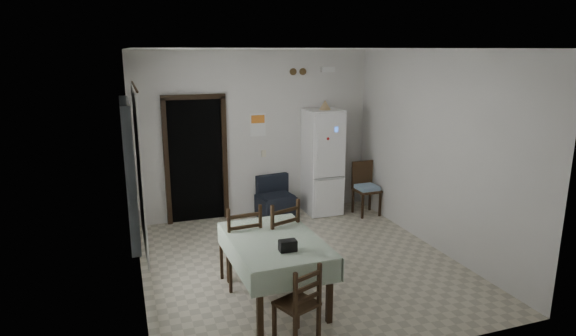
{
  "coord_description": "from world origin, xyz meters",
  "views": [
    {
      "loc": [
        -2.19,
        -5.78,
        2.88
      ],
      "look_at": [
        0.0,
        0.5,
        1.25
      ],
      "focal_mm": 30.0,
      "sensor_mm": 36.0,
      "label": 1
    }
  ],
  "objects_px": {
    "fridge": "(322,162)",
    "dining_chair_far_right": "(276,239)",
    "dining_chair_far_left": "(240,243)",
    "corner_chair": "(367,189)",
    "navy_seat": "(276,197)",
    "dining_table": "(275,270)",
    "dining_chair_near_head": "(297,302)"
  },
  "relations": [
    {
      "from": "corner_chair",
      "to": "dining_chair_near_head",
      "type": "bearing_deg",
      "value": -129.63
    },
    {
      "from": "fridge",
      "to": "navy_seat",
      "type": "xyz_separation_m",
      "value": [
        -0.88,
        0.0,
        -0.57
      ]
    },
    {
      "from": "navy_seat",
      "to": "dining_table",
      "type": "height_order",
      "value": "dining_table"
    },
    {
      "from": "navy_seat",
      "to": "dining_chair_near_head",
      "type": "height_order",
      "value": "dining_chair_near_head"
    },
    {
      "from": "dining_chair_far_left",
      "to": "dining_chair_near_head",
      "type": "bearing_deg",
      "value": 95.2
    },
    {
      "from": "corner_chair",
      "to": "dining_table",
      "type": "distance_m",
      "value": 3.46
    },
    {
      "from": "fridge",
      "to": "navy_seat",
      "type": "distance_m",
      "value": 1.05
    },
    {
      "from": "dining_table",
      "to": "corner_chair",
      "type": "bearing_deg",
      "value": 42.39
    },
    {
      "from": "navy_seat",
      "to": "corner_chair",
      "type": "relative_size",
      "value": 0.77
    },
    {
      "from": "fridge",
      "to": "corner_chair",
      "type": "xyz_separation_m",
      "value": [
        0.7,
        -0.4,
        -0.46
      ]
    },
    {
      "from": "fridge",
      "to": "dining_chair_near_head",
      "type": "height_order",
      "value": "fridge"
    },
    {
      "from": "fridge",
      "to": "dining_chair_far_right",
      "type": "height_order",
      "value": "fridge"
    },
    {
      "from": "fridge",
      "to": "dining_chair_far_left",
      "type": "distance_m",
      "value": 3.06
    },
    {
      "from": "fridge",
      "to": "corner_chair",
      "type": "relative_size",
      "value": 1.98
    },
    {
      "from": "navy_seat",
      "to": "dining_table",
      "type": "distance_m",
      "value": 2.94
    },
    {
      "from": "corner_chair",
      "to": "fridge",
      "type": "bearing_deg",
      "value": 148.88
    },
    {
      "from": "navy_seat",
      "to": "dining_chair_far_left",
      "type": "bearing_deg",
      "value": -125.78
    },
    {
      "from": "dining_table",
      "to": "fridge",
      "type": "bearing_deg",
      "value": 55.81
    },
    {
      "from": "dining_table",
      "to": "dining_chair_near_head",
      "type": "distance_m",
      "value": 0.85
    },
    {
      "from": "dining_chair_far_left",
      "to": "dining_table",
      "type": "bearing_deg",
      "value": 111.54
    },
    {
      "from": "corner_chair",
      "to": "dining_chair_far_right",
      "type": "bearing_deg",
      "value": -142.86
    },
    {
      "from": "dining_chair_far_right",
      "to": "dining_chair_near_head",
      "type": "height_order",
      "value": "dining_chair_far_right"
    },
    {
      "from": "navy_seat",
      "to": "dining_chair_far_left",
      "type": "relative_size",
      "value": 0.68
    },
    {
      "from": "navy_seat",
      "to": "dining_chair_near_head",
      "type": "relative_size",
      "value": 0.84
    },
    {
      "from": "navy_seat",
      "to": "dining_chair_far_left",
      "type": "height_order",
      "value": "dining_chair_far_left"
    },
    {
      "from": "dining_chair_near_head",
      "to": "dining_table",
      "type": "bearing_deg",
      "value": -114.92
    },
    {
      "from": "fridge",
      "to": "dining_chair_far_right",
      "type": "bearing_deg",
      "value": -125.17
    },
    {
      "from": "dining_chair_far_left",
      "to": "fridge",
      "type": "bearing_deg",
      "value": -136.7
    },
    {
      "from": "navy_seat",
      "to": "dining_chair_near_head",
      "type": "distance_m",
      "value": 3.77
    },
    {
      "from": "dining_table",
      "to": "navy_seat",
      "type": "bearing_deg",
      "value": 70.44
    },
    {
      "from": "dining_chair_far_right",
      "to": "dining_chair_far_left",
      "type": "bearing_deg",
      "value": -22.62
    },
    {
      "from": "navy_seat",
      "to": "dining_chair_far_right",
      "type": "relative_size",
      "value": 0.67
    }
  ]
}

